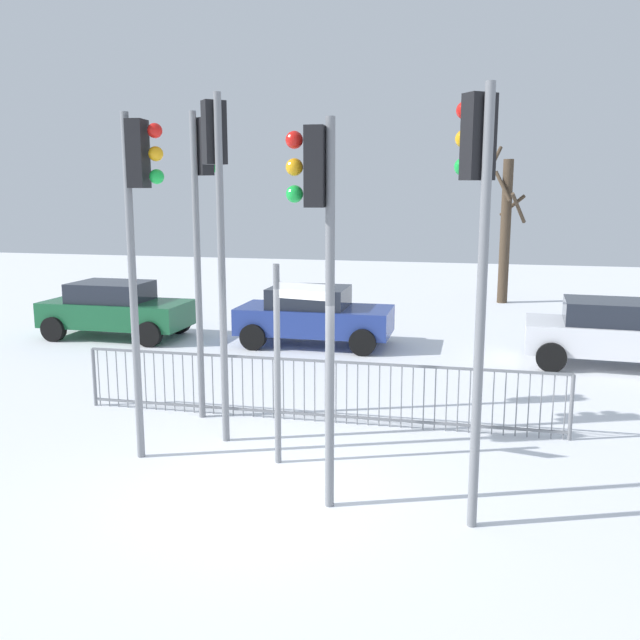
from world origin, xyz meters
The scene contains 12 objects.
ground_plane centered at (0.00, 0.00, 0.00)m, with size 60.00×60.00×0.00m, color white.
traffic_light_rear_left centered at (-1.95, 0.82, 3.55)m, with size 0.57×0.34×4.85m.
traffic_light_mid_right centered at (-1.22, 1.82, 3.79)m, with size 0.46×0.48×5.19m.
traffic_light_foreground_left centered at (0.78, -0.13, 3.39)m, with size 0.57×0.33×4.63m.
traffic_light_rear_right centered at (-1.85, 2.80, 3.69)m, with size 0.44×0.49×5.06m.
traffic_light_mid_left centered at (2.55, -0.14, 3.60)m, with size 0.45×0.48×4.92m.
direction_sign_post centered at (-0.02, 1.04, 1.60)m, with size 0.78×0.21×2.84m.
pedestrian_guard_railing centered at (0.00, 2.90, 0.55)m, with size 8.19×0.16×1.07m.
car_white_trailing centered at (5.51, 8.00, 0.77)m, with size 3.89×2.11×1.47m.
car_green_far centered at (-6.73, 8.33, 0.77)m, with size 3.81×1.94×1.47m.
car_blue_near centered at (-1.42, 8.60, 0.77)m, with size 3.82×1.95×1.47m.
bare_tree_left centered at (3.36, 16.65, 2.60)m, with size 1.43×1.41×5.34m.
Camera 1 is at (2.63, -7.85, 3.80)m, focal length 38.67 mm.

